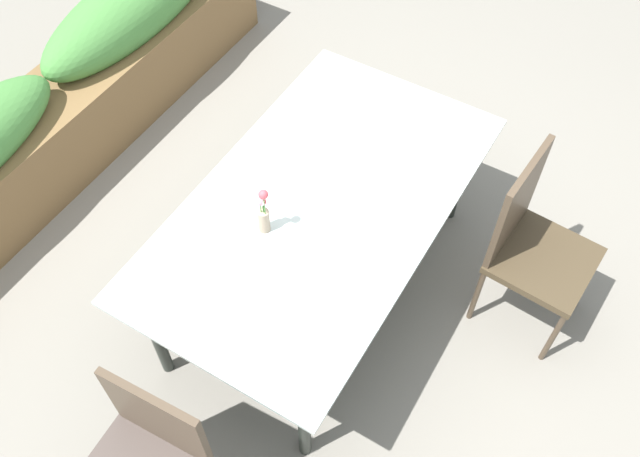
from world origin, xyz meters
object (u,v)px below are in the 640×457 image
at_px(dining_table, 320,209).
at_px(flower_vase, 263,213).
at_px(chair_near_right, 532,240).
at_px(planter_box, 59,106).

xyz_separation_m(dining_table, flower_vase, (-0.26, 0.13, 0.17)).
relative_size(chair_near_right, planter_box, 0.30).
distance_m(dining_table, planter_box, 1.80).
bearing_deg(flower_vase, chair_near_right, -56.24).
xyz_separation_m(dining_table, chair_near_right, (0.42, -0.89, -0.11)).
relative_size(chair_near_right, flower_vase, 3.61).
distance_m(dining_table, flower_vase, 0.33).
distance_m(dining_table, chair_near_right, 0.99).
relative_size(dining_table, planter_box, 0.56).
height_order(flower_vase, planter_box, flower_vase).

